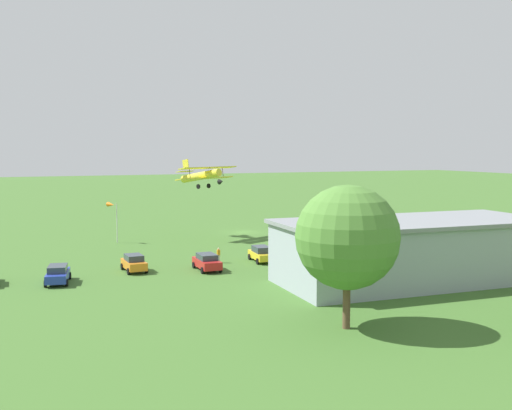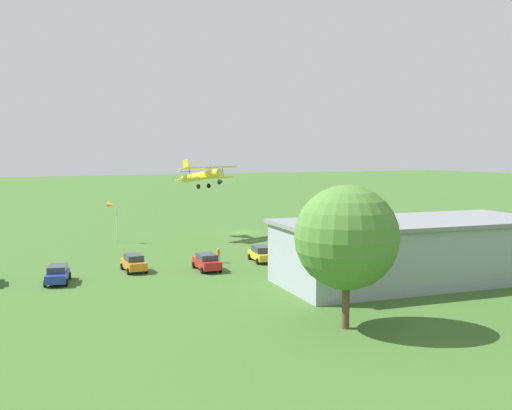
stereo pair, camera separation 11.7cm
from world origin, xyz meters
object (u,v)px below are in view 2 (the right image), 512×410
biplane (203,175)px  person_by_parked_cars (368,244)px  person_near_hangar_door (218,255)px  car_red (207,262)px  car_blue (58,274)px  car_yellow (261,254)px  tree_by_windsock (347,237)px  car_orange (134,263)px  car_black (417,245)px  windsock (112,207)px  hangar (412,251)px

biplane → person_by_parked_cars: biplane is taller
person_near_hangar_door → car_red: bearing=54.1°
car_blue → car_yellow: bearing=-173.2°
person_by_parked_cars → tree_by_windsock: 31.88m
car_yellow → car_orange: size_ratio=1.09×
car_orange → car_yellow: bearing=179.8°
car_orange → person_near_hangar_door: size_ratio=2.50×
car_yellow → car_red: (6.82, 2.17, 0.01)m
car_orange → car_blue: 7.79m
car_black → person_by_parked_cars: (5.26, -2.24, 0.04)m
car_orange → windsock: size_ratio=0.76×
car_red → car_blue: (14.13, 0.33, -0.02)m
biplane → person_near_hangar_door: bearing=77.0°
car_orange → person_by_parked_cars: bearing=-178.0°
biplane → car_blue: bearing=46.4°
person_by_parked_cars → tree_by_windsock: tree_by_windsock is taller
car_red → person_by_parked_cars: person_by_parked_cars is taller
biplane → car_red: 23.60m
car_blue → person_near_hangar_door: bearing=-167.7°
car_red → car_black: bearing=-178.0°
car_black → car_blue: size_ratio=0.90×
person_by_parked_cars → windsock: 32.35m
car_orange → windsock: bearing=-93.5°
car_red → tree_by_windsock: size_ratio=0.45×
car_blue → person_near_hangar_door: size_ratio=2.93×
biplane → car_orange: biplane is taller
hangar → car_yellow: (8.72, -14.27, -1.98)m
hangar → car_black: 16.90m
car_blue → person_by_parked_cars: (-34.99, -3.50, 0.03)m
windsock → car_yellow: bearing=122.9°
windsock → biplane: bearing=179.9°
biplane → car_blue: 30.92m
biplane → car_red: biplane is taller
biplane → person_by_parked_cars: 24.38m
person_near_hangar_door → person_by_parked_cars: bearing=179.6°
car_red → person_near_hangar_door: bearing=-125.9°
tree_by_windsock → car_orange: bearing=-69.5°
car_black → car_yellow: car_yellow is taller
car_red → person_near_hangar_door: car_red is taller
car_black → person_near_hangar_door: size_ratio=2.64×
hangar → car_red: hangar is taller
car_yellow → car_black: bearing=176.3°
car_yellow → windsock: bearing=-57.1°
person_by_parked_cars → tree_by_windsock: size_ratio=0.18×
car_yellow → person_near_hangar_door: 4.58m
person_by_parked_cars → car_black: bearing=156.9°
windsock → car_orange: bearing=86.5°
car_black → car_blue: bearing=1.8°
hangar → car_black: size_ratio=5.96×
car_black → car_orange: bearing=-2.3°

